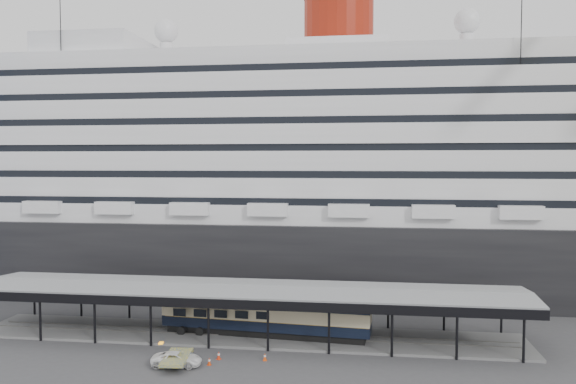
{
  "coord_description": "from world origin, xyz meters",
  "views": [
    {
      "loc": [
        11.79,
        -50.58,
        17.83
      ],
      "look_at": [
        3.85,
        8.0,
        14.73
      ],
      "focal_mm": 35.0,
      "sensor_mm": 36.0,
      "label": 1
    }
  ],
  "objects": [
    {
      "name": "ground",
      "position": [
        0.0,
        0.0,
        0.0
      ],
      "size": [
        200.0,
        200.0,
        0.0
      ],
      "primitive_type": "plane",
      "color": "#3D3D40",
      "rests_on": "ground"
    },
    {
      "name": "pullman_carriage",
      "position": [
        1.89,
        5.0,
        2.56
      ],
      "size": [
        21.6,
        4.64,
        21.05
      ],
      "rotation": [
        0.0,
        0.0,
        -0.09
      ],
      "color": "black",
      "rests_on": "ground"
    },
    {
      "name": "port_truck",
      "position": [
        -4.37,
        -4.03,
        0.61
      ],
      "size": [
        4.56,
        2.45,
        1.22
      ],
      "primitive_type": "imported",
      "rotation": [
        0.0,
        0.0,
        1.67
      ],
      "color": "white",
      "rests_on": "ground"
    },
    {
      "name": "cruise_ship",
      "position": [
        0.05,
        32.0,
        18.35
      ],
      "size": [
        130.0,
        30.0,
        43.9
      ],
      "color": "black",
      "rests_on": "ground"
    },
    {
      "name": "traffic_cone_right",
      "position": [
        3.05,
        -1.65,
        0.34
      ],
      "size": [
        0.41,
        0.41,
        0.69
      ],
      "rotation": [
        0.0,
        0.0,
        0.19
      ],
      "color": "#D9440C",
      "rests_on": "ground"
    },
    {
      "name": "platform_canopy",
      "position": [
        0.0,
        5.0,
        2.36
      ],
      "size": [
        56.0,
        9.18,
        5.3
      ],
      "color": "slate",
      "rests_on": "ground"
    },
    {
      "name": "traffic_cone_left",
      "position": [
        -1.16,
        -1.9,
        0.37
      ],
      "size": [
        0.49,
        0.49,
        0.74
      ],
      "rotation": [
        0.0,
        0.0,
        -0.36
      ],
      "color": "red",
      "rests_on": "ground"
    },
    {
      "name": "traffic_cone_mid",
      "position": [
        -1.61,
        -3.42,
        0.34
      ],
      "size": [
        0.36,
        0.36,
        0.68
      ],
      "rotation": [
        0.0,
        0.0,
        0.02
      ],
      "color": "red",
      "rests_on": "ground"
    }
  ]
}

